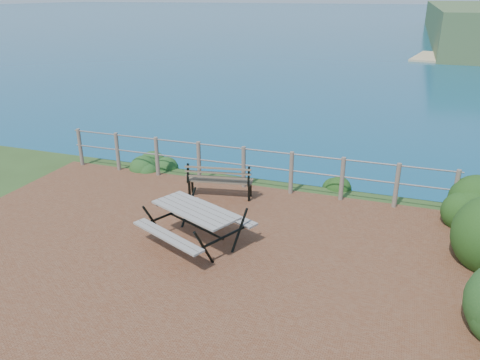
# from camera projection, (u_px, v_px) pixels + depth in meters

# --- Properties ---
(ground) EXTENTS (10.00, 7.00, 0.12)m
(ground) POSITION_uv_depth(u_px,v_px,m) (182.00, 256.00, 8.28)
(ground) COLOR brown
(ground) RESTS_ON ground
(ocean) EXTENTS (1200.00, 1200.00, 0.00)m
(ocean) POSITION_uv_depth(u_px,v_px,m) (406.00, 4.00, 183.39)
(ocean) COLOR #156E82
(ocean) RESTS_ON ground
(safety_railing) EXTENTS (9.40, 0.10, 1.00)m
(safety_railing) POSITION_uv_depth(u_px,v_px,m) (244.00, 165.00, 10.99)
(safety_railing) COLOR #6B5B4C
(safety_railing) RESTS_ON ground
(picnic_table) EXTENTS (1.81, 1.35, 0.71)m
(picnic_table) POSITION_uv_depth(u_px,v_px,m) (196.00, 222.00, 8.50)
(picnic_table) COLOR gray
(picnic_table) RESTS_ON ground
(park_bench) EXTENTS (1.51, 0.63, 0.83)m
(park_bench) POSITION_uv_depth(u_px,v_px,m) (220.00, 175.00, 10.45)
(park_bench) COLOR brown
(park_bench) RESTS_ON ground
(shrub_right_edge) EXTENTS (1.26, 1.26, 1.79)m
(shrub_right_edge) POSITION_uv_depth(u_px,v_px,m) (453.00, 218.00, 9.67)
(shrub_right_edge) COLOR #234615
(shrub_right_edge) RESTS_ON ground
(shrub_lip_west) EXTENTS (0.88, 0.88, 0.66)m
(shrub_lip_west) POSITION_uv_depth(u_px,v_px,m) (154.00, 169.00, 12.39)
(shrub_lip_west) COLOR #1D4E1D
(shrub_lip_west) RESTS_ON ground
(shrub_lip_east) EXTENTS (0.70, 0.70, 0.42)m
(shrub_lip_east) POSITION_uv_depth(u_px,v_px,m) (342.00, 188.00, 11.19)
(shrub_lip_east) COLOR #234615
(shrub_lip_east) RESTS_ON ground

